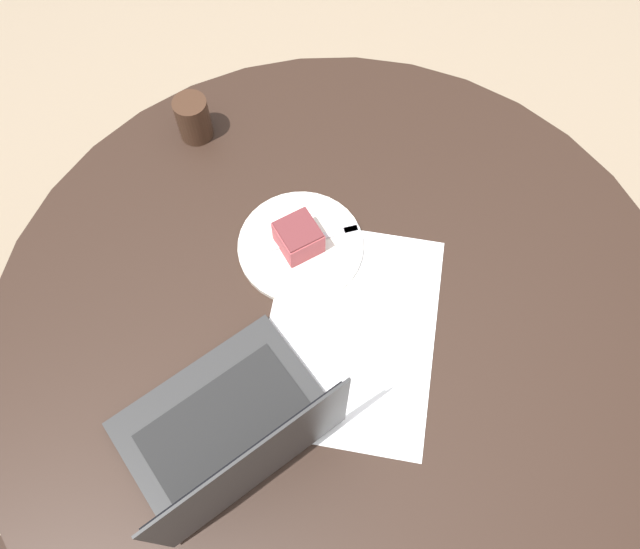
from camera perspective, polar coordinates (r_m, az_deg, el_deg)
name	(u,v)px	position (r m, az deg, el deg)	size (l,w,h in m)	color
ground_plane	(333,418)	(1.81, 1.18, -13.00)	(12.00, 12.00, 0.00)	gray
dining_table	(339,345)	(1.22, 1.72, -6.46)	(1.26, 1.26, 0.74)	black
paper_document	(351,331)	(1.10, 2.84, -5.19)	(0.44, 0.33, 0.00)	white
plate	(301,246)	(1.17, -1.79, 2.62)	(0.23, 0.23, 0.01)	silver
cake_slice	(298,237)	(1.14, -1.99, 3.44)	(0.10, 0.10, 0.06)	#B74C51
fork	(324,236)	(1.17, 0.34, 3.56)	(0.07, 0.17, 0.00)	silver
coffee_glass	(193,118)	(1.31, -11.51, 13.80)	(0.07, 0.07, 0.09)	#3D2619
laptop	(231,433)	(1.02, -8.12, -14.13)	(0.38, 0.39, 0.25)	#2D2D2D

